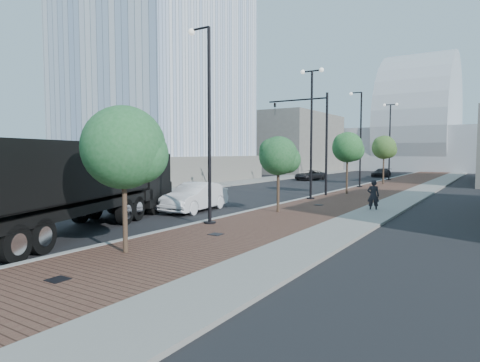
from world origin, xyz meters
The scene contains 24 objects.
sidewalk centered at (3.50, 40.00, 0.06)m, with size 7.00×140.00×0.12m, color #4C2D23.
concrete_strip centered at (6.20, 40.00, 0.07)m, with size 2.40×140.00×0.13m, color slate.
curb centered at (0.00, 40.00, 0.07)m, with size 0.30×140.00×0.14m, color gray.
west_sidewalk centered at (-13.00, 40.00, 0.06)m, with size 4.00×140.00×0.12m, color slate.
dump_truck centered at (-4.24, 8.08, 1.63)m, with size 7.48×14.04×3.86m.
white_sedan centered at (-3.04, 13.44, 0.83)m, with size 1.75×5.03×1.66m, color white.
dark_car_mid centered at (-7.97, 42.16, 0.61)m, with size 2.03×4.41×1.23m, color black.
dark_car_far centered at (-2.15, 53.72, 0.59)m, with size 1.65×4.05×1.18m, color black.
pedestrian centered at (5.83, 18.78, 0.93)m, with size 0.68×0.45×1.86m, color black.
streetlight_1 centered at (0.49, 10.00, 4.34)m, with size 1.44×0.56×9.21m.
streetlight_2 centered at (0.60, 22.00, 4.82)m, with size 1.72×0.56×9.28m.
streetlight_3 centered at (0.49, 34.00, 4.34)m, with size 1.44×0.56×9.21m.
streetlight_4 centered at (0.60, 46.00, 4.82)m, with size 1.72×0.56×9.28m.
traffic_mast centered at (-0.30, 25.00, 4.98)m, with size 5.09×0.20×8.00m.
tree_0 centered at (1.65, 4.02, 3.58)m, with size 2.73×2.73×4.96m.
tree_1 centered at (1.65, 15.02, 3.23)m, with size 2.24×2.16×4.33m.
tree_2 centered at (1.65, 27.02, 3.83)m, with size 2.47×2.44×5.06m.
tree_3 centered at (1.65, 39.02, 3.94)m, with size 2.50×2.47×5.19m.
tower_podium centered at (-24.00, 32.00, 1.50)m, with size 19.00×19.00×3.00m, color slate.
convention_center centered at (-2.00, 85.00, 6.00)m, with size 50.00×30.00×50.00m.
commercial_block_nw centered at (-20.00, 60.00, 5.00)m, with size 14.00×20.00×10.00m, color #65615B.
utility_cover_0 centered at (2.40, 1.00, 0.13)m, with size 0.50×0.50×0.02m, color black.
utility_cover_1 centered at (2.40, 8.00, 0.13)m, with size 0.50×0.50×0.02m, color black.
utility_cover_2 centered at (2.40, 19.00, 0.13)m, with size 0.50×0.50×0.02m, color black.
Camera 1 is at (12.02, -5.24, 3.43)m, focal length 30.67 mm.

